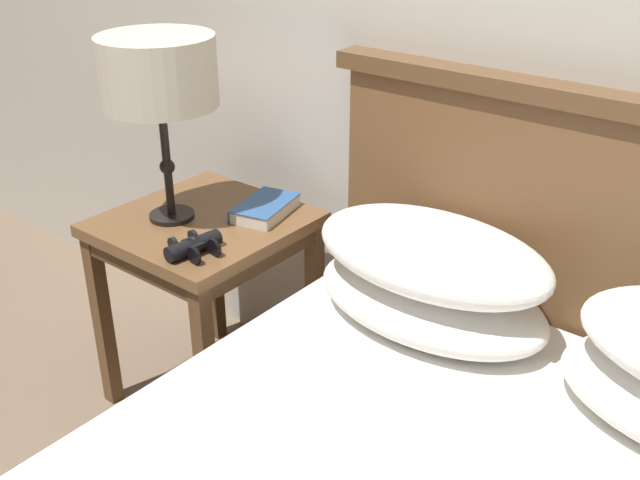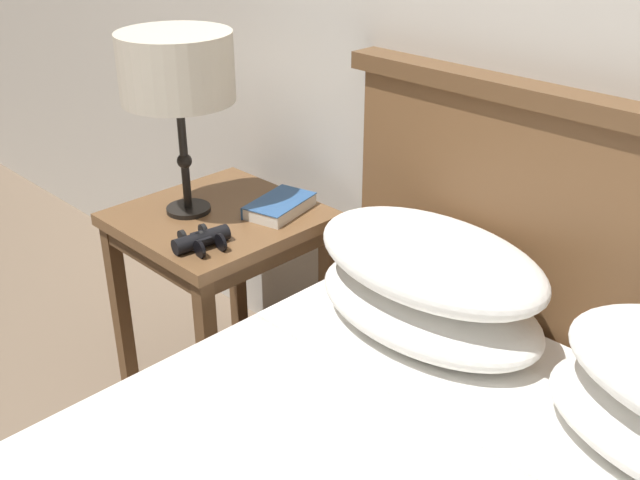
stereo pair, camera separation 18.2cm
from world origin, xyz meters
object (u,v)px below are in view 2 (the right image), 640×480
object	(u,v)px
book_on_nightstand	(279,206)
nightstand	(220,241)
table_lamp	(177,70)
binoculars_pair	(202,240)

from	to	relation	value
book_on_nightstand	nightstand	bearing A→B (deg)	-131.23
table_lamp	book_on_nightstand	bearing A→B (deg)	44.11
nightstand	binoculars_pair	size ratio (longest dim) A/B	3.81
nightstand	table_lamp	size ratio (longest dim) A/B	1.19
nightstand	binoculars_pair	bearing A→B (deg)	-49.14
binoculars_pair	nightstand	bearing A→B (deg)	130.86
nightstand	table_lamp	xyz separation A→B (m)	(-0.07, -0.05, 0.51)
book_on_nightstand	binoculars_pair	xyz separation A→B (m)	(0.02, -0.30, 0.00)
table_lamp	binoculars_pair	distance (m)	0.47
table_lamp	binoculars_pair	world-z (taller)	table_lamp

